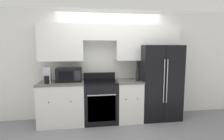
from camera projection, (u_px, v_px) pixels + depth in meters
The scene contains 9 objects.
ground_plane at pixel (114, 126), 3.79m from camera, with size 12.00×12.00×0.00m, color gray.
wall_back at pixel (111, 56), 4.18m from camera, with size 8.00×0.39×2.60m.
lower_cabinets_left at pixel (62, 103), 3.87m from camera, with size 0.99×0.64×0.94m.
lower_cabinets_right at pixel (128, 100), 4.09m from camera, with size 0.58×0.64×0.94m.
oven_range at pixel (101, 101), 4.00m from camera, with size 0.75×0.65×1.10m.
refrigerator at pixel (158, 82), 4.22m from camera, with size 0.94×0.80×1.75m.
microwave at pixel (69, 75), 3.90m from camera, with size 0.55×0.35×0.30m.
bottle at pixel (137, 75), 3.96m from camera, with size 0.08×0.08×0.32m.
paper_towel_holder at pixel (47, 76), 3.70m from camera, with size 0.14×0.24×0.34m.
Camera 1 is at (-0.57, -3.57, 1.66)m, focal length 28.00 mm.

